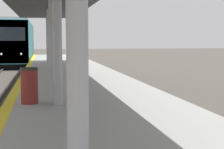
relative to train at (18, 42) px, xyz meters
The scene contains 2 objects.
train is the anchor object (origin of this frame).
trash_bin 29.96m from the train, 85.81° to the right, with size 0.47×0.47×0.94m.
Camera 1 is at (2.55, -2.10, 2.57)m, focal length 60.00 mm.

